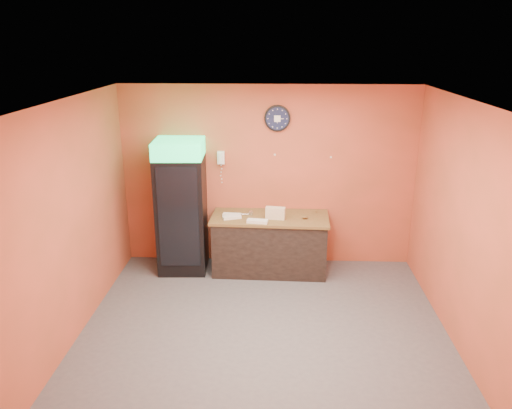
{
  "coord_description": "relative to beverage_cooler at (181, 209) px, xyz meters",
  "views": [
    {
      "loc": [
        0.13,
        -5.43,
        3.44
      ],
      "look_at": [
        -0.13,
        0.6,
        1.41
      ],
      "focal_mm": 35.0,
      "sensor_mm": 36.0,
      "label": 1
    }
  ],
  "objects": [
    {
      "name": "prep_counter",
      "position": [
        1.34,
        0.02,
        -0.57
      ],
      "size": [
        1.71,
        0.8,
        0.85
      ],
      "primitive_type": "cube",
      "rotation": [
        0.0,
        0.0,
        -0.03
      ],
      "color": "black",
      "rests_on": "floor"
    },
    {
      "name": "butcher_paper",
      "position": [
        1.34,
        0.02,
        -0.13
      ],
      "size": [
        1.79,
        0.87,
        0.04
      ],
      "primitive_type": "cube",
      "rotation": [
        0.0,
        0.0,
        -0.04
      ],
      "color": "brown",
      "rests_on": "prep_counter"
    },
    {
      "name": "kitchen_tool",
      "position": [
        1.05,
        0.06,
        -0.08
      ],
      "size": [
        0.06,
        0.06,
        0.06
      ],
      "primitive_type": "cylinder",
      "color": "silver",
      "rests_on": "butcher_paper"
    },
    {
      "name": "wall_phone",
      "position": [
        0.58,
        0.34,
        0.71
      ],
      "size": [
        0.11,
        0.1,
        0.2
      ],
      "color": "white",
      "rests_on": "back_wall"
    },
    {
      "name": "wrapped_sandwich_mid",
      "position": [
        1.16,
        -0.26,
        -0.09
      ],
      "size": [
        0.31,
        0.16,
        0.04
      ],
      "primitive_type": "cube",
      "rotation": [
        0.0,
        0.0,
        -0.14
      ],
      "color": "white",
      "rests_on": "butcher_paper"
    },
    {
      "name": "wall_clock",
      "position": [
        1.43,
        0.37,
        1.31
      ],
      "size": [
        0.39,
        0.06,
        0.39
      ],
      "color": "black",
      "rests_on": "back_wall"
    },
    {
      "name": "wrapped_sandwich_right",
      "position": [
        0.76,
        0.01,
        -0.09
      ],
      "size": [
        0.28,
        0.13,
        0.04
      ],
      "primitive_type": "cube",
      "rotation": [
        0.0,
        0.0,
        -0.1
      ],
      "color": "white",
      "rests_on": "butcher_paper"
    },
    {
      "name": "wrapped_sandwich_left",
      "position": [
        0.78,
        -0.1,
        -0.09
      ],
      "size": [
        0.29,
        0.2,
        0.04
      ],
      "primitive_type": "cube",
      "rotation": [
        0.0,
        0.0,
        0.35
      ],
      "color": "white",
      "rests_on": "butcher_paper"
    },
    {
      "name": "left_wall",
      "position": [
        -0.95,
        -1.6,
        0.41
      ],
      "size": [
        0.02,
        4.0,
        2.8
      ],
      "primitive_type": "cube",
      "color": "#D1533B",
      "rests_on": "floor"
    },
    {
      "name": "right_wall",
      "position": [
        3.55,
        -1.6,
        0.41
      ],
      "size": [
        0.02,
        4.0,
        2.8
      ],
      "primitive_type": "cube",
      "color": "#D1533B",
      "rests_on": "floor"
    },
    {
      "name": "ceiling",
      "position": [
        1.3,
        -1.6,
        1.81
      ],
      "size": [
        4.5,
        4.0,
        0.02
      ],
      "primitive_type": "cube",
      "color": "white",
      "rests_on": "back_wall"
    },
    {
      "name": "sub_roll_stack",
      "position": [
        1.42,
        -0.09,
        -0.02
      ],
      "size": [
        0.3,
        0.14,
        0.18
      ],
      "rotation": [
        0.0,
        0.0,
        -0.15
      ],
      "color": "beige",
      "rests_on": "butcher_paper"
    },
    {
      "name": "beverage_cooler",
      "position": [
        0.0,
        0.0,
        0.0
      ],
      "size": [
        0.74,
        0.76,
        2.03
      ],
      "rotation": [
        0.0,
        0.0,
        0.05
      ],
      "color": "black",
      "rests_on": "floor"
    },
    {
      "name": "floor",
      "position": [
        1.3,
        -1.6,
        -0.99
      ],
      "size": [
        4.5,
        4.5,
        0.0
      ],
      "primitive_type": "plane",
      "color": "#47474C",
      "rests_on": "ground"
    },
    {
      "name": "back_wall",
      "position": [
        1.3,
        0.4,
        0.41
      ],
      "size": [
        4.5,
        0.02,
        2.8
      ],
      "primitive_type": "cube",
      "color": "#D1533B",
      "rests_on": "floor"
    }
  ]
}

